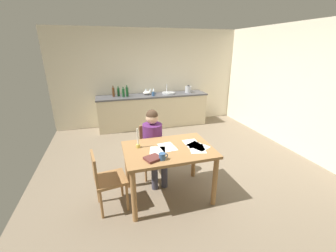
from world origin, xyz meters
TOP-DOWN VIEW (x-y plane):
  - ground_plane at (0.00, 0.00)m, footprint 5.20×5.20m
  - wall_back at (0.00, 2.60)m, footprint 5.20×0.12m
  - wall_right at (2.60, 0.00)m, footprint 0.12×5.20m
  - kitchen_counter at (0.00, 2.24)m, footprint 3.00×0.64m
  - dining_table at (-0.46, -0.82)m, footprint 1.24×0.86m
  - chair_at_table at (-0.56, -0.14)m, footprint 0.42×0.42m
  - person_seated at (-0.56, -0.29)m, footprint 0.33×0.60m
  - chair_side_empty at (-1.34, -0.84)m, footprint 0.45×0.45m
  - coffee_mug at (-0.62, -1.10)m, footprint 0.12×0.08m
  - candlestick at (-0.86, -0.67)m, footprint 0.06×0.06m
  - book_magazine at (-0.74, -1.06)m, footprint 0.24×0.23m
  - paper_letter at (-0.08, -0.76)m, footprint 0.21×0.30m
  - paper_bill at (-0.46, -0.77)m, footprint 0.24×0.32m
  - paper_envelope at (-0.63, -0.86)m, footprint 0.28×0.34m
  - paper_receipt at (-0.08, -0.94)m, footprint 0.27×0.34m
  - paper_notice at (-0.03, -0.87)m, footprint 0.33×0.36m
  - sink_unit at (0.44, 2.24)m, footprint 0.36×0.36m
  - bottle_oil at (-1.04, 2.29)m, footprint 0.06×0.06m
  - bottle_vinegar at (-0.91, 2.31)m, footprint 0.06×0.06m
  - bottle_wine_red at (-0.79, 2.18)m, footprint 0.06×0.06m
  - bottle_sauce at (-0.69, 2.24)m, footprint 0.07×0.07m
  - mixing_bowl at (-0.15, 2.31)m, footprint 0.21×0.21m
  - stovetop_kettle at (1.04, 2.24)m, footprint 0.18×0.18m
  - wine_glass_near_sink at (0.06, 2.39)m, footprint 0.07×0.07m
  - wine_glass_by_kettle at (-0.04, 2.39)m, footprint 0.07×0.07m
  - wine_glass_back_left at (-0.16, 2.39)m, footprint 0.07×0.07m
  - teacup_on_counter at (-0.02, 2.09)m, footprint 0.12×0.08m

SIDE VIEW (x-z plane):
  - ground_plane at x=0.00m, z-range -0.04..0.00m
  - kitchen_counter at x=0.00m, z-range 0.00..0.90m
  - chair_side_empty at x=-1.34m, z-range 0.05..0.90m
  - chair_at_table at x=-0.56m, z-range 0.05..0.92m
  - dining_table at x=-0.46m, z-range 0.27..1.06m
  - person_seated at x=-0.56m, z-range 0.08..1.28m
  - paper_letter at x=-0.08m, z-range 0.78..0.79m
  - paper_bill at x=-0.46m, z-range 0.78..0.79m
  - paper_envelope at x=-0.63m, z-range 0.78..0.79m
  - paper_receipt at x=-0.08m, z-range 0.78..0.79m
  - paper_notice at x=-0.03m, z-range 0.78..0.79m
  - book_magazine at x=-0.74m, z-range 0.78..0.82m
  - coffee_mug at x=-0.62m, z-range 0.78..0.87m
  - candlestick at x=-0.86m, z-range 0.72..1.01m
  - sink_unit at x=0.44m, z-range 0.80..1.04m
  - mixing_bowl at x=-0.15m, z-range 0.90..1.00m
  - teacup_on_counter at x=-0.02m, z-range 0.90..1.01m
  - stovetop_kettle at x=1.04m, z-range 0.89..1.11m
  - wine_glass_near_sink at x=0.06m, z-range 0.93..1.09m
  - wine_glass_by_kettle at x=-0.04m, z-range 0.93..1.09m
  - wine_glass_back_left at x=-0.16m, z-range 0.93..1.09m
  - bottle_vinegar at x=-0.91m, z-range 0.88..1.14m
  - bottle_wine_red at x=-0.79m, z-range 0.88..1.14m
  - bottle_oil at x=-1.04m, z-range 0.88..1.16m
  - bottle_sauce at x=-0.69m, z-range 0.88..1.17m
  - wall_back at x=0.00m, z-range 0.00..2.60m
  - wall_right at x=2.60m, z-range 0.00..2.60m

